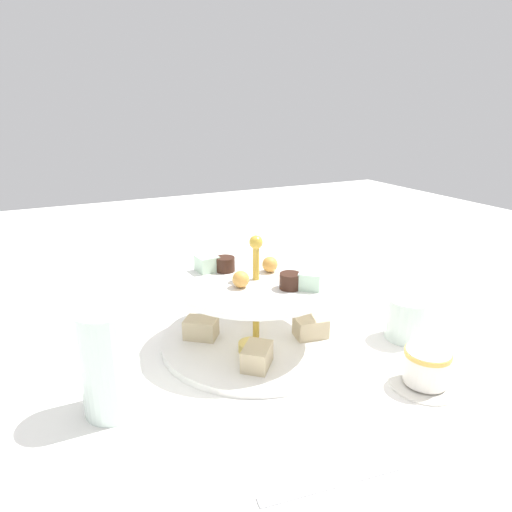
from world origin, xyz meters
The scene contains 7 objects.
ground_plane centered at (0.00, 0.00, 0.00)m, with size 2.40×2.40×0.00m, color white.
tiered_serving_stand centered at (0.00, 0.00, 0.05)m, with size 0.29×0.29×0.17m.
water_glass_tall_right centered at (0.07, -0.22, 0.07)m, with size 0.07×0.07×0.13m, color silver.
water_glass_short_left centered at (0.09, 0.22, 0.03)m, with size 0.06×0.06×0.07m, color silver.
teacup_with_saucer centered at (0.20, 0.15, 0.02)m, with size 0.09×0.09×0.05m.
butter_knife_left centered at (-0.25, -0.13, 0.00)m, with size 0.17×0.01×0.00m, color silver.
butter_knife_right centered at (0.28, -0.05, 0.00)m, with size 0.17×0.01×0.00m, color silver.
Camera 1 is at (0.56, -0.28, 0.35)m, focal length 32.13 mm.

